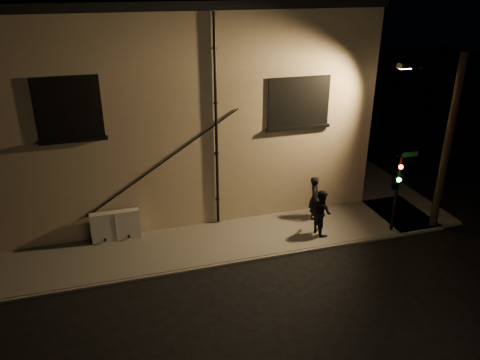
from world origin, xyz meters
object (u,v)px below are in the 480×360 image
object	(u,v)px
pedestrian_b	(321,212)
streetlamp_pole	(445,140)
utility_cabinet	(116,226)
traffic_signal	(396,181)
pedestrian_a	(315,198)

from	to	relation	value
pedestrian_b	streetlamp_pole	bearing A→B (deg)	-104.97
pedestrian_b	utility_cabinet	bearing A→B (deg)	70.32
streetlamp_pole	utility_cabinet	bearing A→B (deg)	169.06
utility_cabinet	streetlamp_pole	size ratio (longest dim) A/B	0.26
utility_cabinet	traffic_signal	size ratio (longest dim) A/B	0.56
utility_cabinet	traffic_signal	bearing A→B (deg)	-13.15
utility_cabinet	pedestrian_a	world-z (taller)	pedestrian_a
pedestrian_a	pedestrian_b	world-z (taller)	pedestrian_b
utility_cabinet	pedestrian_a	xyz separation A→B (m)	(8.13, -0.52, 0.32)
traffic_signal	streetlamp_pole	xyz separation A→B (m)	(1.98, 0.04, 1.45)
utility_cabinet	streetlamp_pole	world-z (taller)	streetlamp_pole
pedestrian_b	traffic_signal	bearing A→B (deg)	-111.45
pedestrian_a	traffic_signal	xyz separation A→B (m)	(2.41, -1.94, 1.28)
utility_cabinet	streetlamp_pole	xyz separation A→B (m)	(12.52, -2.42, 3.05)
utility_cabinet	pedestrian_b	world-z (taller)	pedestrian_b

